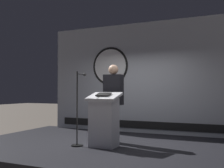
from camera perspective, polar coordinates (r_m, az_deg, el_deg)
The scene contains 6 objects.
ground_plane at distance 5.95m, azimuth 0.64°, elevation -15.42°, with size 40.00×40.00×0.00m, color #6B6056.
stage_platform at distance 5.92m, azimuth 0.64°, elevation -14.01°, with size 6.40×4.00×0.30m, color black.
banner_display at distance 7.52m, azimuth 6.13°, elevation 1.29°, with size 5.49×0.12×3.00m.
podium at distance 5.61m, azimuth -1.69°, elevation -7.59°, with size 0.64×0.50×1.11m.
speaker_person at distance 6.02m, azimuth 0.29°, elevation -3.91°, with size 0.40×0.26×1.72m.
microphone_stand at distance 5.77m, azimuth -7.08°, elevation -7.39°, with size 0.24×0.46×1.54m.
Camera 1 is at (2.31, -5.30, 1.44)m, focal length 43.85 mm.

